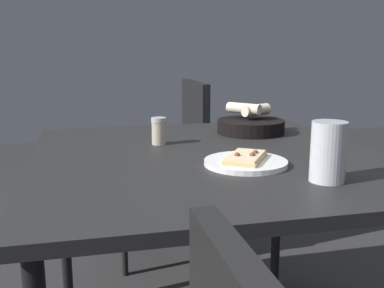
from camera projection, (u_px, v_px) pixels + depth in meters
The scene contains 6 objects.
dining_table at pixel (207, 173), 1.35m from camera, with size 1.08×1.02×0.75m.
pizza_plate at pixel (246, 161), 1.21m from camera, with size 0.22×0.22×0.04m.
bread_basket at pixel (251, 125), 1.66m from camera, with size 0.25×0.25×0.11m.
beer_glass at pixel (328, 156), 1.05m from camera, with size 0.08×0.08×0.14m.
pepper_shaker at pixel (159, 132), 1.47m from camera, with size 0.05×0.05×0.09m.
chair_far at pixel (173, 157), 2.28m from camera, with size 0.45×0.45×0.89m.
Camera 1 is at (1.26, -0.35, 1.05)m, focal length 42.20 mm.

